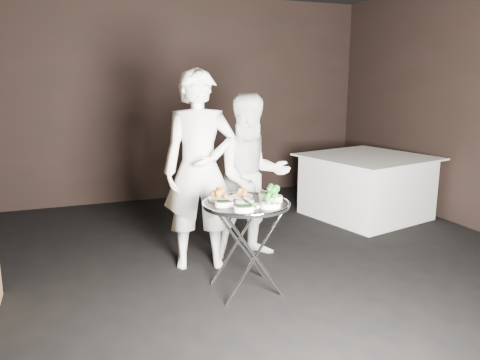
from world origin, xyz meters
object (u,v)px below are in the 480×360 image
object	(u,v)px
waiter_right	(252,177)
serving_tray	(246,204)
dining_table	(366,186)
tray_stand	(246,243)
waiter_left	(200,170)

from	to	relation	value
waiter_right	serving_tray	bearing A→B (deg)	-113.40
serving_tray	dining_table	distance (m)	2.80
serving_tray	dining_table	bearing A→B (deg)	33.88
waiter_right	tray_stand	bearing A→B (deg)	-113.40
dining_table	serving_tray	bearing A→B (deg)	-146.12
tray_stand	dining_table	distance (m)	2.78
tray_stand	serving_tray	bearing A→B (deg)	-165.96
tray_stand	waiter_left	size ratio (longest dim) A/B	0.40
serving_tray	dining_table	xyz separation A→B (m)	(2.31, 1.55, -0.37)
waiter_left	waiter_right	bearing A→B (deg)	18.92
waiter_left	dining_table	distance (m)	2.71
waiter_left	dining_table	size ratio (longest dim) A/B	1.33
waiter_left	dining_table	xyz separation A→B (m)	(2.51, 0.85, -0.54)
tray_stand	dining_table	world-z (taller)	dining_table
serving_tray	dining_table	world-z (taller)	dining_table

